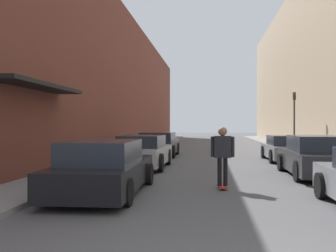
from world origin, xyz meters
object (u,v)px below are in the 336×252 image
object	(u,v)px
traffic_light	(294,115)
skateboarder	(223,151)
parked_car_left_2	(158,145)
parked_car_left_1	(143,152)
parked_car_right_1	(316,157)
parked_car_left_0	(104,168)
parked_car_right_2	(286,149)

from	to	relation	value
traffic_light	skateboarder	bearing A→B (deg)	-109.87
parked_car_left_2	traffic_light	size ratio (longest dim) A/B	1.15
parked_car_left_2	traffic_light	xyz separation A→B (m)	(7.84, 3.00, 1.67)
parked_car_left_1	parked_car_right_1	world-z (taller)	parked_car_right_1
parked_car_right_1	skateboarder	xyz separation A→B (m)	(-3.16, -2.70, 0.37)
traffic_light	parked_car_left_0	bearing A→B (deg)	-118.54
parked_car_left_0	skateboarder	bearing A→B (deg)	20.00
parked_car_right_2	skateboarder	size ratio (longest dim) A/B	2.54
parked_car_right_1	traffic_light	world-z (taller)	traffic_light
parked_car_left_1	skateboarder	size ratio (longest dim) A/B	2.44
parked_car_left_0	parked_car_left_1	xyz separation A→B (m)	(-0.02, 5.49, -0.00)
parked_car_left_1	parked_car_left_0	bearing A→B (deg)	-89.79
parked_car_left_0	parked_car_right_1	world-z (taller)	parked_car_right_1
parked_car_left_1	parked_car_right_2	bearing A→B (deg)	29.95
parked_car_left_2	parked_car_right_1	distance (m)	9.65
traffic_light	parked_car_right_1	bearing A→B (deg)	-98.50
parked_car_left_0	skateboarder	size ratio (longest dim) A/B	2.82
parked_car_left_0	parked_car_right_1	size ratio (longest dim) A/B	1.07
parked_car_left_1	skateboarder	bearing A→B (deg)	-55.94
parked_car_right_2	skateboarder	bearing A→B (deg)	-111.95
parked_car_right_1	traffic_light	size ratio (longest dim) A/B	1.24
skateboarder	traffic_light	world-z (taller)	traffic_light
skateboarder	traffic_light	xyz separation A→B (m)	(4.70, 13.01, 1.28)
parked_car_left_2	parked_car_right_2	size ratio (longest dim) A/B	0.96
parked_car_left_0	skateboarder	xyz separation A→B (m)	(2.96, 1.08, 0.39)
parked_car_left_1	parked_car_right_2	size ratio (longest dim) A/B	0.96
skateboarder	parked_car_left_1	bearing A→B (deg)	124.06
skateboarder	parked_car_right_2	bearing A→B (deg)	68.05
parked_car_left_1	skateboarder	xyz separation A→B (m)	(2.98, -4.41, 0.39)
parked_car_left_1	parked_car_right_2	world-z (taller)	parked_car_left_1
parked_car_left_2	skateboarder	xyz separation A→B (m)	(3.13, -10.02, 0.39)
parked_car_left_2	traffic_light	world-z (taller)	traffic_light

